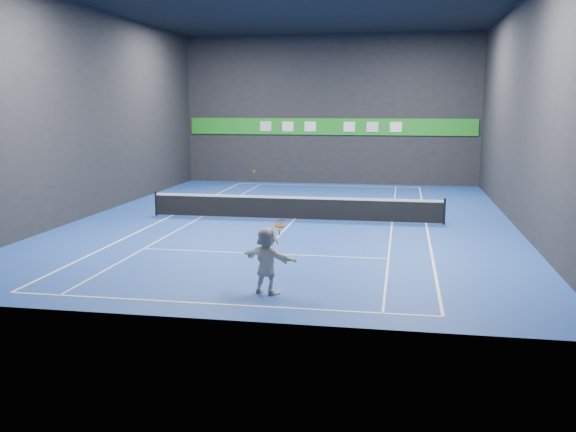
% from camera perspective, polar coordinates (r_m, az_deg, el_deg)
% --- Properties ---
extents(ground, '(26.00, 26.00, 0.00)m').
position_cam_1_polar(ground, '(27.27, 0.58, -0.32)').
color(ground, '#1A3C93').
rests_on(ground, ground).
extents(wall_back, '(18.00, 0.10, 9.00)m').
position_cam_1_polar(wall_back, '(39.72, 3.76, 9.38)').
color(wall_back, black).
rests_on(wall_back, ground).
extents(wall_front, '(18.00, 0.10, 9.00)m').
position_cam_1_polar(wall_front, '(14.19, -8.26, 8.44)').
color(wall_front, black).
rests_on(wall_front, ground).
extents(wall_left, '(0.10, 26.00, 9.00)m').
position_cam_1_polar(wall_left, '(29.70, -17.01, 8.81)').
color(wall_left, black).
rests_on(wall_left, ground).
extents(wall_right, '(0.10, 26.00, 9.00)m').
position_cam_1_polar(wall_right, '(26.86, 20.12, 8.58)').
color(wall_right, black).
rests_on(wall_right, ground).
extents(baseline_near, '(10.98, 0.08, 0.01)m').
position_cam_1_polar(baseline_near, '(15.99, -6.60, -7.76)').
color(baseline_near, white).
rests_on(baseline_near, ground).
extents(baseline_far, '(10.98, 0.08, 0.01)m').
position_cam_1_polar(baseline_far, '(38.92, 3.50, 2.73)').
color(baseline_far, white).
rests_on(baseline_far, ground).
extents(sideline_doubles_left, '(0.08, 23.78, 0.01)m').
position_cam_1_polar(sideline_doubles_left, '(28.69, -10.30, 0.03)').
color(sideline_doubles_left, white).
rests_on(sideline_doubles_left, ground).
extents(sideline_doubles_right, '(0.08, 23.78, 0.01)m').
position_cam_1_polar(sideline_doubles_right, '(26.93, 12.18, -0.68)').
color(sideline_doubles_right, white).
rests_on(sideline_doubles_right, ground).
extents(sideline_singles_left, '(0.06, 23.78, 0.01)m').
position_cam_1_polar(sideline_singles_left, '(28.24, -7.67, -0.06)').
color(sideline_singles_left, white).
rests_on(sideline_singles_left, ground).
extents(sideline_singles_right, '(0.06, 23.78, 0.01)m').
position_cam_1_polar(sideline_singles_right, '(26.91, 9.24, -0.59)').
color(sideline_singles_right, white).
rests_on(sideline_singles_right, ground).
extents(service_line_near, '(8.23, 0.06, 0.01)m').
position_cam_1_polar(service_line_near, '(21.12, -2.32, -3.35)').
color(service_line_near, white).
rests_on(service_line_near, ground).
extents(service_line_far, '(8.23, 0.06, 0.01)m').
position_cam_1_polar(service_line_far, '(33.52, 2.40, 1.59)').
color(service_line_far, white).
rests_on(service_line_far, ground).
extents(center_service_line, '(0.06, 12.80, 0.01)m').
position_cam_1_polar(center_service_line, '(27.27, 0.58, -0.32)').
color(center_service_line, white).
rests_on(center_service_line, ground).
extents(player, '(1.69, 1.12, 1.75)m').
position_cam_1_polar(player, '(16.53, -1.92, -3.98)').
color(player, silver).
rests_on(player, ground).
extents(tennis_ball, '(0.07, 0.07, 0.07)m').
position_cam_1_polar(tennis_ball, '(16.20, -3.05, 3.96)').
color(tennis_ball, yellow).
rests_on(tennis_ball, player).
extents(tennis_net, '(12.50, 0.10, 1.07)m').
position_cam_1_polar(tennis_net, '(27.18, 0.58, 0.79)').
color(tennis_net, black).
rests_on(tennis_net, ground).
extents(sponsor_banner, '(17.64, 0.11, 1.00)m').
position_cam_1_polar(sponsor_banner, '(39.68, 3.73, 7.94)').
color(sponsor_banner, '#1E8D21').
rests_on(sponsor_banner, wall_back).
extents(tennis_racket, '(0.45, 0.37, 0.67)m').
position_cam_1_polar(tennis_racket, '(16.31, -0.71, -0.93)').
color(tennis_racket, red).
rests_on(tennis_racket, player).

